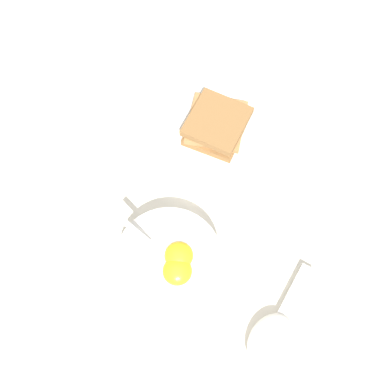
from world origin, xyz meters
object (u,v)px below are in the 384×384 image
object	(u,v)px
toast_plate	(212,132)
egg_bowl	(169,262)
soup_spoon	(274,335)
toast_sandwich	(216,125)

from	to	relation	value
toast_plate	egg_bowl	bearing A→B (deg)	72.65
soup_spoon	toast_sandwich	bearing A→B (deg)	-78.35
egg_bowl	toast_sandwich	world-z (taller)	egg_bowl
toast_plate	soup_spoon	xyz separation A→B (m)	(-0.07, 0.31, 0.01)
egg_bowl	soup_spoon	size ratio (longest dim) A/B	0.92
toast_plate	soup_spoon	world-z (taller)	soup_spoon
egg_bowl	toast_plate	bearing A→B (deg)	-107.35
egg_bowl	soup_spoon	xyz separation A→B (m)	(-0.13, 0.10, -0.01)
egg_bowl	toast_sandwich	bearing A→B (deg)	-108.86
toast_plate	soup_spoon	size ratio (longest dim) A/B	1.43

